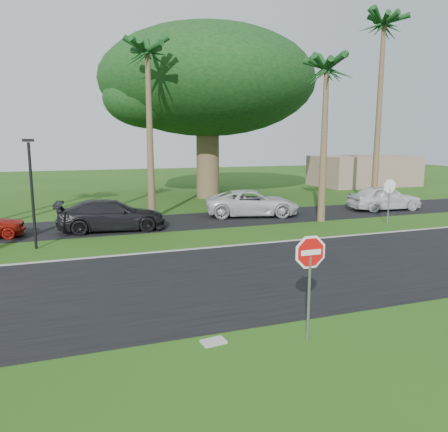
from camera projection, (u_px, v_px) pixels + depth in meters
name	position (u px, v px, depth m)	size (l,w,h in m)	color
ground	(240.00, 299.00, 12.79)	(120.00, 120.00, 0.00)	#244812
road	(218.00, 278.00, 14.64)	(120.00, 8.00, 0.02)	black
parking_strip	(157.00, 223.00, 24.38)	(120.00, 5.00, 0.02)	black
curb	(187.00, 250.00, 18.39)	(120.00, 0.12, 0.06)	gray
stop_sign_near	(310.00, 266.00, 9.86)	(1.05, 0.07, 2.62)	gray
stop_sign_far	(389.00, 192.00, 23.88)	(1.05, 0.07, 2.62)	gray
palm_center	(148.00, 56.00, 24.20)	(5.00, 5.00, 10.50)	brown
palm_right_near	(327.00, 73.00, 23.64)	(5.00, 5.00, 9.50)	brown
palm_right_far	(384.00, 29.00, 27.83)	(5.00, 5.00, 13.00)	brown
canopy_tree	(207.00, 83.00, 33.65)	(16.50, 16.50, 13.12)	brown
streetlight_right	(32.00, 187.00, 18.23)	(0.45, 0.25, 4.64)	black
building_far	(364.00, 171.00, 44.61)	(10.00, 6.00, 3.00)	gray
car_dark	(112.00, 215.00, 22.30)	(2.20, 5.42, 1.57)	black
car_minivan	(252.00, 203.00, 26.59)	(2.61, 5.65, 1.57)	silver
car_pickup	(384.00, 198.00, 28.77)	(1.93, 4.79, 1.63)	silver
utility_slab	(214.00, 342.00, 9.99)	(0.55, 0.35, 0.06)	#A1A29A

